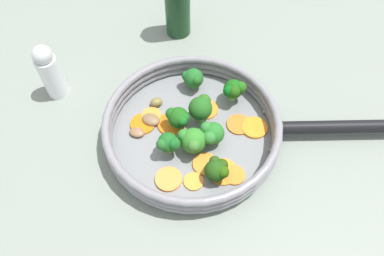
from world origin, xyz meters
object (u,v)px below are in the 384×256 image
(carrot_slice_1, at_px, (255,128))
(broccoli_floret_6, at_px, (217,169))
(carrot_slice_2, at_px, (194,181))
(broccoli_floret_3, at_px, (193,141))
(broccoli_floret_7, at_px, (234,90))
(mushroom_piece_1, at_px, (137,132))
(broccoli_floret_5, at_px, (193,78))
(broccoli_floret_2, at_px, (178,118))
(carrot_slice_5, at_px, (205,164))
(carrot_slice_7, at_px, (239,124))
(carrot_slice_6, at_px, (169,179))
(carrot_slice_3, at_px, (143,124))
(salt_shaker, at_px, (50,72))
(broccoli_floret_0, at_px, (169,143))
(mushroom_piece_0, at_px, (156,102))
(carrot_slice_9, at_px, (234,175))
(carrot_slice_8, at_px, (153,113))
(carrot_slice_10, at_px, (204,108))
(carrot_slice_4, at_px, (172,123))
(carrot_slice_0, at_px, (223,172))
(skillet, at_px, (192,135))
(broccoli_floret_1, at_px, (211,134))
(mushroom_piece_2, at_px, (151,120))
(broccoli_floret_4, at_px, (200,106))

(carrot_slice_1, bearing_deg, broccoli_floret_6, -10.11)
(carrot_slice_2, height_order, broccoli_floret_3, broccoli_floret_3)
(broccoli_floret_7, distance_m, mushroom_piece_1, 0.18)
(broccoli_floret_5, xyz_separation_m, mushroom_piece_1, (0.13, -0.04, -0.02))
(broccoli_floret_2, bearing_deg, broccoli_floret_5, -168.65)
(carrot_slice_5, relative_size, mushroom_piece_1, 1.59)
(carrot_slice_7, distance_m, broccoli_floret_5, 0.12)
(carrot_slice_6, relative_size, broccoli_floret_7, 0.90)
(broccoli_floret_5, bearing_deg, carrot_slice_3, -19.54)
(salt_shaker, bearing_deg, carrot_slice_1, 102.28)
(broccoli_floret_3, bearing_deg, broccoli_floret_0, -54.17)
(mushroom_piece_0, bearing_deg, carrot_slice_9, 69.08)
(carrot_slice_1, xyz_separation_m, carrot_slice_8, (0.05, -0.17, -0.00))
(carrot_slice_9, bearing_deg, broccoli_floret_0, -85.39)
(carrot_slice_10, relative_size, broccoli_floret_6, 1.05)
(broccoli_floret_3, relative_size, broccoli_floret_5, 1.10)
(carrot_slice_4, height_order, broccoli_floret_5, broccoli_floret_5)
(carrot_slice_2, bearing_deg, broccoli_floret_3, -153.03)
(carrot_slice_4, distance_m, mushroom_piece_1, 0.06)
(carrot_slice_0, relative_size, carrot_slice_1, 1.08)
(carrot_slice_0, distance_m, salt_shaker, 0.35)
(carrot_slice_1, relative_size, mushroom_piece_1, 1.70)
(carrot_slice_7, xyz_separation_m, broccoli_floret_0, (0.10, -0.08, 0.03))
(carrot_slice_3, bearing_deg, broccoli_floret_3, 86.36)
(carrot_slice_2, distance_m, broccoli_floret_5, 0.19)
(carrot_slice_4, distance_m, salt_shaker, 0.23)
(carrot_slice_10, bearing_deg, broccoli_floret_5, -132.71)
(carrot_slice_4, bearing_deg, carrot_slice_9, 72.32)
(broccoli_floret_7, bearing_deg, carrot_slice_10, -43.58)
(carrot_slice_8, relative_size, broccoli_floret_7, 0.73)
(mushroom_piece_0, bearing_deg, salt_shaker, -75.44)
(broccoli_floret_0, bearing_deg, mushroom_piece_0, -138.49)
(carrot_slice_9, distance_m, mushroom_piece_0, 0.19)
(carrot_slice_1, distance_m, mushroom_piece_0, 0.18)
(skillet, distance_m, carrot_slice_4, 0.04)
(carrot_slice_10, bearing_deg, broccoli_floret_3, 14.22)
(broccoli_floret_1, relative_size, broccoli_floret_6, 1.07)
(carrot_slice_3, bearing_deg, broccoli_floret_2, 110.39)
(carrot_slice_1, distance_m, broccoli_floret_5, 0.14)
(mushroom_piece_0, xyz_separation_m, mushroom_piece_2, (0.04, 0.01, -0.00))
(broccoli_floret_0, bearing_deg, carrot_slice_3, -113.15)
(broccoli_floret_1, relative_size, broccoli_floret_7, 0.94)
(carrot_slice_9, relative_size, broccoli_floret_3, 0.72)
(broccoli_floret_1, xyz_separation_m, salt_shaker, (0.02, -0.31, 0.02))
(mushroom_piece_0, bearing_deg, broccoli_floret_1, 75.76)
(broccoli_floret_4, bearing_deg, carrot_slice_3, -54.89)
(carrot_slice_3, height_order, carrot_slice_4, same)
(carrot_slice_4, distance_m, carrot_slice_8, 0.04)
(carrot_slice_2, bearing_deg, carrot_slice_10, -160.62)
(carrot_slice_8, bearing_deg, broccoli_floret_2, 84.63)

